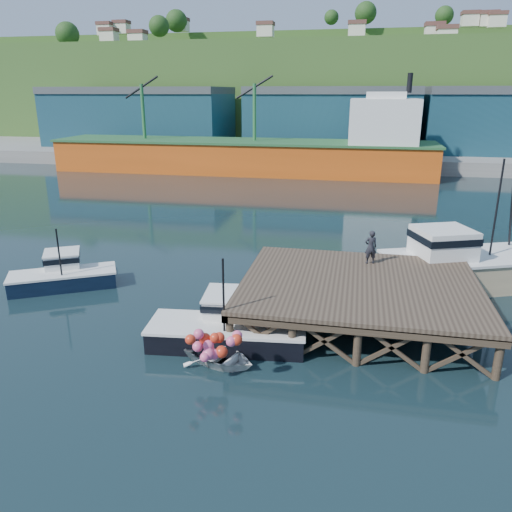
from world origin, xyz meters
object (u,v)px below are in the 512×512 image
(boat_navy, at_px, (63,274))
(dinghy, at_px, (220,357))
(dockworker, at_px, (371,247))
(trawler, at_px, (475,260))
(boat_black, at_px, (228,326))

(boat_navy, xyz_separation_m, dinghy, (11.88, -7.02, -0.44))
(dinghy, height_order, dockworker, dockworker)
(dinghy, xyz_separation_m, dockworker, (6.40, 8.85, 2.74))
(dockworker, bearing_deg, trawler, -169.04)
(trawler, distance_m, dockworker, 7.41)
(boat_navy, bearing_deg, trawler, -16.96)
(boat_navy, relative_size, dockworker, 3.40)
(dinghy, bearing_deg, boat_navy, 78.68)
(boat_navy, distance_m, dockworker, 18.51)
(boat_navy, bearing_deg, dockworker, -23.31)
(boat_navy, relative_size, dinghy, 1.96)
(trawler, bearing_deg, dinghy, -157.68)
(trawler, distance_m, dinghy, 17.79)
(boat_navy, distance_m, boat_black, 12.72)
(boat_navy, bearing_deg, boat_black, -51.99)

